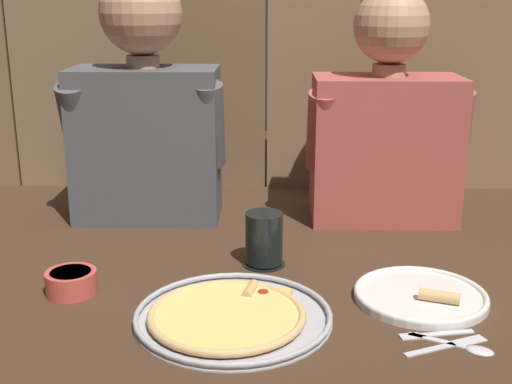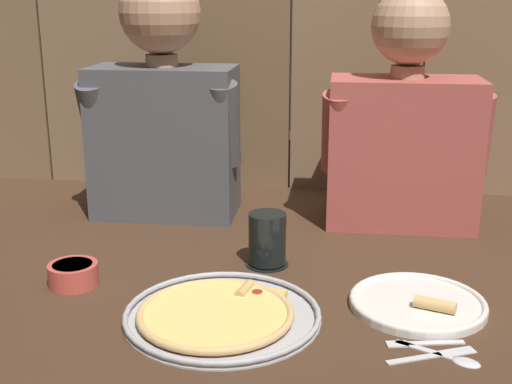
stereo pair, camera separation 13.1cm
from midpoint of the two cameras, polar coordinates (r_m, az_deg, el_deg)
ground_plane at (r=1.28m, az=-2.35°, el=-9.07°), size 3.20×3.20×0.00m
pizza_tray at (r=1.20m, az=-5.35°, el=-10.45°), size 0.35×0.35×0.03m
dinner_plate at (r=1.29m, az=11.01°, el=-8.65°), size 0.25×0.25×0.03m
drinking_glass at (r=1.41m, az=-1.79°, el=-4.11°), size 0.09×0.09×0.11m
dipping_bowl at (r=1.36m, az=-18.16°, el=-7.26°), size 0.10×0.10×0.04m
table_fork at (r=1.18m, az=11.70°, el=-11.80°), size 0.13×0.04×0.01m
table_knife at (r=1.15m, az=12.69°, el=-12.70°), size 0.15×0.08×0.01m
table_spoon at (r=1.15m, az=14.27°, el=-12.63°), size 0.13×0.08×0.01m
diner_left at (r=1.70m, az=-11.64°, el=7.61°), size 0.40×0.22×0.61m
diner_right at (r=1.67m, az=8.84°, el=6.57°), size 0.39×0.20×0.58m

